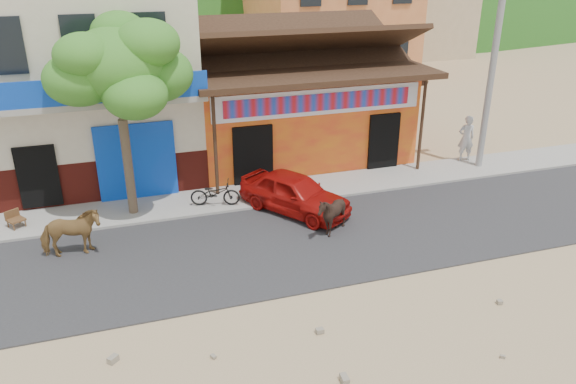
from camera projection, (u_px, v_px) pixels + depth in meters
name	position (u px, v px, depth m)	size (l,w,h in m)	color
ground	(340.00, 288.00, 13.90)	(120.00, 120.00, 0.00)	#9E825B
road	(307.00, 241.00, 16.07)	(60.00, 5.00, 0.04)	#28282B
sidewalk	(272.00, 193.00, 19.11)	(60.00, 2.00, 0.12)	gray
dance_club	(292.00, 109.00, 22.47)	(8.00, 6.00, 3.60)	orange
cafe_building	(89.00, 79.00, 19.69)	(7.00, 6.00, 7.00)	beige
tree	(123.00, 119.00, 16.42)	(3.00, 3.00, 6.00)	#2D721E
utility_pole	(494.00, 59.00, 19.79)	(0.24, 0.24, 8.00)	gray
cow_tan	(71.00, 233.00, 15.02)	(0.73, 1.60, 1.35)	olive
cow_dark	(332.00, 214.00, 16.21)	(1.00, 1.13, 1.24)	black
red_car	(295.00, 193.00, 17.60)	(1.49, 3.71, 1.26)	#9F0E0B
scooter	(215.00, 193.00, 17.93)	(0.55, 1.58, 0.83)	black
pedestrian	(466.00, 138.00, 21.59)	(0.65, 0.43, 1.79)	#B8B8B8
cafe_chair_right	(14.00, 213.00, 16.49)	(0.44, 0.44, 0.94)	#53381B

